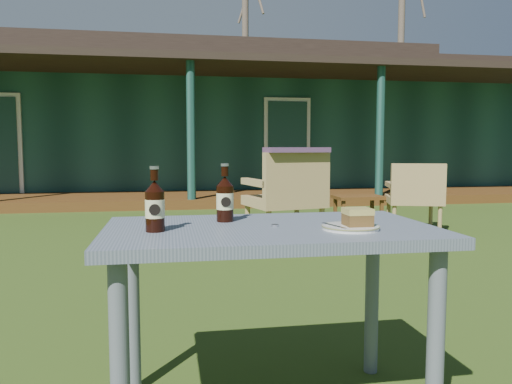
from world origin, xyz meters
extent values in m
plane|color=#334916|center=(0.00, 0.00, 0.00)|extent=(80.00, 80.00, 0.00)
cube|color=#184038|center=(0.00, 9.50, 1.30)|extent=(15.00, 6.00, 2.60)
cube|color=black|center=(0.00, 9.50, 2.75)|extent=(15.80, 6.80, 0.30)
cube|color=black|center=(0.00, 9.50, 3.15)|extent=(12.00, 3.50, 0.60)
cube|color=#513113|center=(0.00, 5.60, 0.08)|extent=(15.00, 1.80, 0.16)
cube|color=black|center=(0.00, 5.60, 2.45)|extent=(15.40, 2.00, 0.12)
cylinder|color=#184038|center=(0.00, 4.80, 1.23)|extent=(0.14, 0.14, 2.45)
cylinder|color=#184038|center=(3.25, 4.80, 1.23)|extent=(0.14, 0.14, 2.45)
cube|color=white|center=(2.00, 6.48, 1.00)|extent=(0.95, 0.06, 2.00)
cube|color=#193D38|center=(2.00, 6.45, 1.00)|extent=(0.80, 0.04, 1.85)
cylinder|color=brown|center=(3.00, 18.50, 4.75)|extent=(0.28, 0.28, 9.50)
cylinder|color=brown|center=(9.50, 17.00, 5.50)|extent=(0.28, 0.28, 11.00)
cube|color=slate|center=(0.00, -1.60, 0.70)|extent=(1.20, 0.70, 0.04)
cylinder|color=slate|center=(-0.52, -1.87, 0.34)|extent=(0.06, 0.06, 0.68)
cylinder|color=slate|center=(0.52, -1.87, 0.34)|extent=(0.06, 0.06, 0.68)
cylinder|color=slate|center=(-0.52, -1.33, 0.34)|extent=(0.06, 0.06, 0.68)
cylinder|color=slate|center=(0.52, -1.33, 0.34)|extent=(0.06, 0.06, 0.68)
cylinder|color=silver|center=(0.27, -1.72, 0.73)|extent=(0.20, 0.20, 0.01)
cylinder|color=olive|center=(0.27, -1.72, 0.73)|extent=(0.20, 0.20, 0.00)
cube|color=#553C1B|center=(0.29, -1.72, 0.75)|extent=(0.09, 0.08, 0.04)
cube|color=tan|center=(0.29, -1.72, 0.79)|extent=(0.09, 0.09, 0.02)
cube|color=silver|center=(0.20, -1.73, 0.74)|extent=(0.05, 0.14, 0.00)
cylinder|color=black|center=(-0.15, -1.45, 0.79)|extent=(0.07, 0.07, 0.14)
cone|color=black|center=(-0.15, -1.45, 0.88)|extent=(0.07, 0.07, 0.04)
cylinder|color=black|center=(-0.15, -1.45, 0.92)|extent=(0.03, 0.03, 0.04)
cylinder|color=silver|center=(-0.15, -1.45, 0.94)|extent=(0.03, 0.03, 0.01)
cylinder|color=beige|center=(-0.15, -1.45, 0.80)|extent=(0.07, 0.07, 0.06)
cylinder|color=black|center=(-0.15, -1.49, 0.80)|extent=(0.04, 0.00, 0.04)
cylinder|color=black|center=(-0.41, -1.64, 0.79)|extent=(0.07, 0.07, 0.14)
cone|color=black|center=(-0.41, -1.64, 0.88)|extent=(0.07, 0.07, 0.04)
cylinder|color=black|center=(-0.41, -1.64, 0.92)|extent=(0.03, 0.03, 0.04)
cylinder|color=silver|center=(-0.41, -1.64, 0.94)|extent=(0.03, 0.03, 0.01)
cylinder|color=beige|center=(-0.41, -1.64, 0.80)|extent=(0.07, 0.07, 0.06)
cylinder|color=black|center=(-0.41, -1.68, 0.80)|extent=(0.04, 0.00, 0.04)
cylinder|color=silver|center=(0.02, -1.61, 0.72)|extent=(0.03, 0.03, 0.01)
cube|color=#A18650|center=(0.82, 1.70, 0.44)|extent=(0.84, 0.81, 0.10)
cube|color=#A18650|center=(0.89, 1.42, 0.73)|extent=(0.71, 0.25, 0.47)
cube|color=#A18650|center=(1.12, 1.79, 0.65)|extent=(0.22, 0.62, 0.07)
cube|color=#A18650|center=(0.51, 1.65, 0.65)|extent=(0.22, 0.62, 0.07)
cylinder|color=#A18650|center=(1.05, 2.03, 0.20)|extent=(0.06, 0.06, 0.39)
cylinder|color=#A18650|center=(0.47, 1.90, 0.20)|extent=(0.06, 0.06, 0.39)
cylinder|color=#A18650|center=(1.18, 1.49, 0.20)|extent=(0.06, 0.06, 0.39)
cylinder|color=#A18650|center=(0.59, 1.36, 0.20)|extent=(0.06, 0.06, 0.39)
cube|color=#A18650|center=(2.53, 2.16, 0.38)|extent=(0.75, 0.73, 0.09)
cube|color=#A18650|center=(2.46, 1.93, 0.62)|extent=(0.60, 0.25, 0.40)
cube|color=#A18650|center=(2.80, 2.10, 0.56)|extent=(0.22, 0.53, 0.06)
cube|color=#A18650|center=(2.28, 2.26, 0.56)|extent=(0.22, 0.53, 0.06)
cylinder|color=#A18650|center=(2.85, 2.32, 0.17)|extent=(0.05, 0.05, 0.34)
cylinder|color=#A18650|center=(2.36, 2.47, 0.17)|extent=(0.05, 0.05, 0.34)
cylinder|color=#A18650|center=(2.71, 1.86, 0.17)|extent=(0.05, 0.05, 0.34)
cylinder|color=#A18650|center=(2.22, 2.01, 0.17)|extent=(0.05, 0.05, 0.34)
cube|color=#57385A|center=(0.89, 1.42, 0.98)|extent=(0.69, 0.35, 0.05)
cube|color=#513113|center=(1.99, 2.57, 0.38)|extent=(0.60, 0.40, 0.04)
cube|color=#513113|center=(1.74, 2.42, 0.18)|extent=(0.04, 0.04, 0.36)
cube|color=#513113|center=(2.24, 2.42, 0.18)|extent=(0.04, 0.04, 0.36)
cube|color=#513113|center=(1.74, 2.72, 0.18)|extent=(0.04, 0.04, 0.36)
cube|color=#513113|center=(2.24, 2.72, 0.18)|extent=(0.04, 0.04, 0.36)
camera|label=1|loc=(-0.36, -3.38, 1.01)|focal=35.00mm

